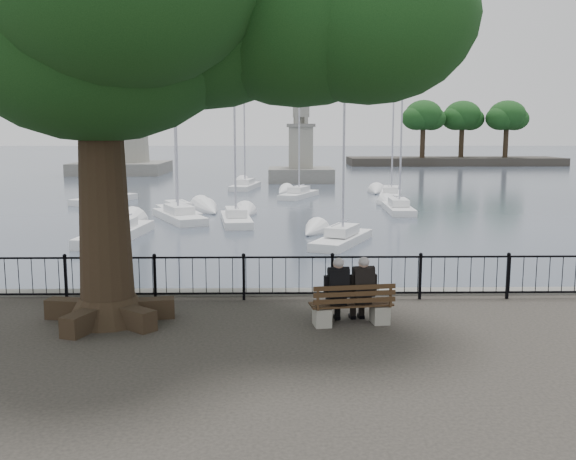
{
  "coord_description": "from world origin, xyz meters",
  "views": [
    {
      "loc": [
        -0.24,
        -11.65,
        3.78
      ],
      "look_at": [
        0.0,
        2.5,
        1.6
      ],
      "focal_mm": 40.0,
      "sensor_mm": 36.0,
      "label": 1
    }
  ],
  "objects_px": {
    "lion_monument": "(301,158)",
    "lighthouse": "(117,57)",
    "bench": "(352,310)",
    "person_right": "(362,292)",
    "person_left": "(337,293)"
  },
  "relations": [
    {
      "from": "lighthouse",
      "to": "lion_monument",
      "type": "height_order",
      "value": "lighthouse"
    },
    {
      "from": "person_right",
      "to": "lighthouse",
      "type": "xyz_separation_m",
      "value": [
        -19.43,
        61.31,
        11.29
      ]
    },
    {
      "from": "lighthouse",
      "to": "lion_monument",
      "type": "xyz_separation_m",
      "value": [
        20.0,
        -12.07,
        -10.65
      ]
    },
    {
      "from": "bench",
      "to": "person_right",
      "type": "height_order",
      "value": "person_right"
    },
    {
      "from": "person_left",
      "to": "lighthouse",
      "type": "height_order",
      "value": "lighthouse"
    },
    {
      "from": "lion_monument",
      "to": "lighthouse",
      "type": "bearing_deg",
      "value": 148.89
    },
    {
      "from": "bench",
      "to": "lighthouse",
      "type": "bearing_deg",
      "value": 107.37
    },
    {
      "from": "person_right",
      "to": "lighthouse",
      "type": "bearing_deg",
      "value": 107.58
    },
    {
      "from": "person_left",
      "to": "lighthouse",
      "type": "xyz_separation_m",
      "value": [
        -18.93,
        61.39,
        11.29
      ]
    },
    {
      "from": "person_right",
      "to": "lion_monument",
      "type": "relative_size",
      "value": 0.15
    },
    {
      "from": "person_left",
      "to": "lion_monument",
      "type": "bearing_deg",
      "value": 88.75
    },
    {
      "from": "bench",
      "to": "person_left",
      "type": "bearing_deg",
      "value": 170.0
    },
    {
      "from": "bench",
      "to": "person_right",
      "type": "relative_size",
      "value": 1.23
    },
    {
      "from": "person_left",
      "to": "person_right",
      "type": "height_order",
      "value": "same"
    },
    {
      "from": "person_right",
      "to": "lion_monument",
      "type": "distance_m",
      "value": 49.25
    }
  ]
}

